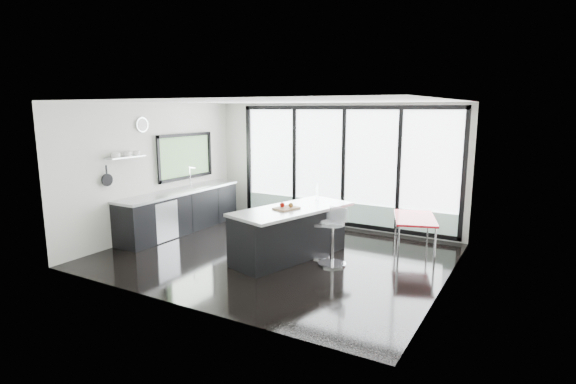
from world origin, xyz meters
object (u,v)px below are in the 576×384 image
Objects in this scene: island at (290,232)px; bar_stool_near at (332,243)px; bar_stool_far at (319,240)px; red_table at (414,234)px.

island reaches higher than bar_stool_near.
bar_stool_far is (-0.39, 0.28, -0.06)m from bar_stool_near.
bar_stool_far is 1.84m from red_table.
island is 3.22× the size of bar_stool_near.
island is at bearing -165.79° from bar_stool_near.
island is 1.97× the size of red_table.
red_table is (1.87, 1.46, -0.14)m from island.
island reaches higher than red_table.
island is 0.84m from bar_stool_near.
bar_stool_near is 1.77m from red_table.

